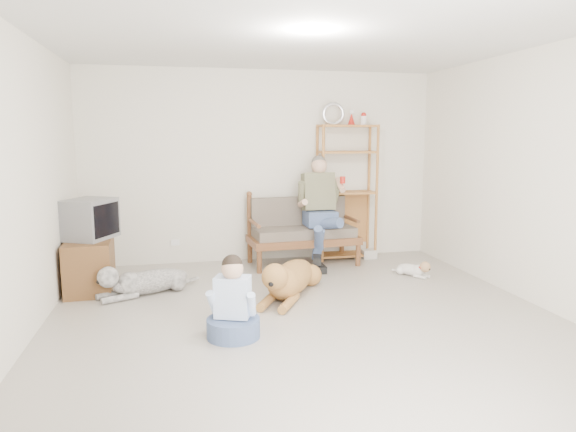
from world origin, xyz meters
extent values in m
plane|color=#BCB3A5|center=(0.00, 0.00, 0.00)|extent=(5.50, 5.50, 0.00)
plane|color=silver|center=(0.00, 0.00, 2.70)|extent=(5.50, 5.50, 0.00)
plane|color=silver|center=(0.00, 2.75, 1.35)|extent=(5.00, 0.00, 5.00)
plane|color=silver|center=(0.00, -2.75, 1.35)|extent=(5.00, 0.00, 5.00)
plane|color=silver|center=(-2.50, 0.00, 1.35)|extent=(0.00, 5.50, 5.50)
plane|color=silver|center=(2.50, 0.00, 1.35)|extent=(0.00, 5.50, 5.50)
cube|color=brown|center=(0.50, 2.31, 0.35)|extent=(1.54, 0.80, 0.10)
cube|color=#63584C|center=(0.50, 2.31, 0.47)|extent=(1.42, 0.69, 0.13)
cube|color=#63584C|center=(0.50, 2.55, 0.70)|extent=(1.38, 0.21, 0.45)
cylinder|color=brown|center=(0.50, 2.61, 0.90)|extent=(1.40, 0.14, 0.05)
cylinder|color=brown|center=(-0.20, 2.01, 0.15)|extent=(0.07, 0.07, 0.30)
cylinder|color=brown|center=(-0.20, 2.61, 0.47)|extent=(0.07, 0.07, 0.95)
cylinder|color=brown|center=(1.20, 2.01, 0.15)|extent=(0.07, 0.07, 0.30)
cylinder|color=brown|center=(1.20, 2.61, 0.47)|extent=(0.07, 0.07, 0.95)
cube|color=#4B5A8A|center=(0.73, 2.27, 0.65)|extent=(0.41, 0.39, 0.21)
cube|color=#767553|center=(0.73, 2.37, 1.01)|extent=(0.43, 0.30, 0.54)
sphere|color=tan|center=(0.73, 2.34, 1.38)|extent=(0.22, 0.22, 0.22)
sphere|color=#5A554F|center=(0.73, 2.36, 1.42)|extent=(0.20, 0.20, 0.20)
cylinder|color=red|center=(1.01, 2.14, 1.19)|extent=(0.07, 0.07, 0.09)
cube|color=#BF833C|center=(1.20, 2.55, 1.92)|extent=(0.82, 0.34, 0.03)
torus|color=silver|center=(0.99, 2.55, 2.09)|extent=(0.33, 0.05, 0.33)
cone|color=red|center=(1.26, 2.55, 2.02)|extent=(0.11, 0.11, 0.17)
cylinder|color=#BF833C|center=(0.80, 2.39, 0.97)|extent=(0.04, 0.04, 1.94)
cylinder|color=#BF833C|center=(0.80, 2.71, 0.97)|extent=(0.04, 0.04, 1.94)
cylinder|color=#BF833C|center=(1.60, 2.39, 0.97)|extent=(0.04, 0.04, 1.94)
cylinder|color=#BF833C|center=(1.60, 2.71, 0.97)|extent=(0.04, 0.04, 1.94)
cube|color=silver|center=(1.53, 2.44, 0.07)|extent=(0.21, 0.15, 0.13)
cube|color=brown|center=(-2.22, 1.68, 0.30)|extent=(0.55, 0.93, 0.60)
cube|color=brown|center=(-2.46, 1.46, 0.30)|extent=(0.04, 0.40, 0.50)
cube|color=brown|center=(-2.46, 1.90, 0.30)|extent=(0.04, 0.40, 0.50)
cube|color=slate|center=(-2.20, 1.71, 0.83)|extent=(0.64, 0.69, 0.46)
cube|color=black|center=(-2.00, 1.61, 0.83)|extent=(0.23, 0.43, 0.37)
cube|color=white|center=(-1.25, 2.73, 0.30)|extent=(0.12, 0.02, 0.08)
ellipsoid|color=#AB693B|center=(0.05, 1.05, 0.18)|extent=(0.89, 1.17, 0.35)
sphere|color=#AB693B|center=(-0.11, 0.76, 0.20)|extent=(0.35, 0.35, 0.35)
sphere|color=#AB693B|center=(-0.24, 0.51, 0.35)|extent=(0.28, 0.28, 0.28)
ellipsoid|color=#AB693B|center=(-0.31, 0.40, 0.32)|extent=(0.20, 0.23, 0.11)
cylinder|color=#AB693B|center=(0.33, 1.54, 0.07)|extent=(0.13, 0.45, 0.06)
ellipsoid|color=#AB693B|center=(-0.32, 0.58, 0.35)|extent=(0.10, 0.11, 0.14)
ellipsoid|color=#AB693B|center=(-0.15, 0.49, 0.35)|extent=(0.10, 0.11, 0.14)
ellipsoid|color=white|center=(-1.52, 1.38, 0.13)|extent=(0.94, 0.66, 0.27)
sphere|color=white|center=(-1.76, 1.27, 0.15)|extent=(0.27, 0.27, 0.27)
sphere|color=white|center=(-1.96, 1.17, 0.27)|extent=(0.23, 0.23, 0.23)
ellipsoid|color=white|center=(-2.05, 1.13, 0.25)|extent=(0.19, 0.16, 0.09)
cylinder|color=white|center=(-1.11, 1.58, 0.05)|extent=(0.28, 0.29, 0.04)
ellipsoid|color=white|center=(-1.98, 1.25, 0.27)|extent=(0.09, 0.08, 0.11)
ellipsoid|color=white|center=(-1.90, 1.11, 0.27)|extent=(0.09, 0.08, 0.11)
ellipsoid|color=white|center=(1.71, 1.45, 0.07)|extent=(0.35, 0.41, 0.15)
sphere|color=white|center=(1.78, 1.36, 0.08)|extent=(0.15, 0.15, 0.15)
sphere|color=tan|center=(1.83, 1.28, 0.15)|extent=(0.13, 0.13, 0.13)
ellipsoid|color=tan|center=(1.86, 1.23, 0.13)|extent=(0.10, 0.11, 0.05)
cylinder|color=white|center=(1.61, 1.61, 0.03)|extent=(0.14, 0.11, 0.02)
cone|color=tan|center=(1.78, 1.27, 0.19)|extent=(0.04, 0.04, 0.05)
cone|color=tan|center=(1.86, 1.32, 0.19)|extent=(0.04, 0.04, 0.05)
torus|color=red|center=(1.82, 1.30, 0.14)|extent=(0.13, 0.13, 0.02)
cylinder|color=#4B5A8A|center=(-0.74, -0.13, 0.09)|extent=(0.48, 0.48, 0.17)
cube|color=white|center=(-0.74, -0.10, 0.37)|extent=(0.35, 0.29, 0.37)
sphere|color=tan|center=(-0.74, -0.13, 0.63)|extent=(0.20, 0.20, 0.20)
sphere|color=black|center=(-0.74, -0.12, 0.66)|extent=(0.18, 0.18, 0.18)
camera|label=1|loc=(-1.19, -4.50, 1.78)|focal=32.00mm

